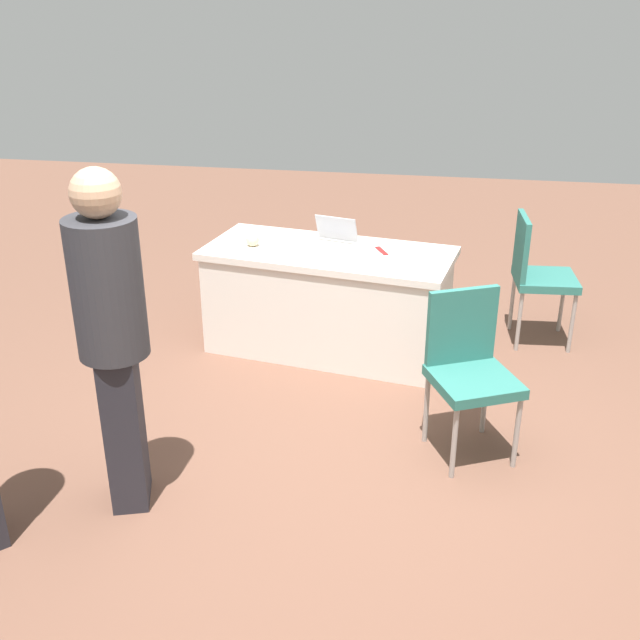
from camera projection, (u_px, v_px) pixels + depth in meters
ground_plane at (343, 466)px, 4.28m from camera, size 14.40×14.40×0.00m
table_foreground at (328, 300)px, 5.51m from camera, size 1.86×1.05×0.77m
chair_tucked_right at (537, 270)px, 5.56m from camera, size 0.47×0.47×0.98m
chair_aisle at (469, 364)px, 4.23m from camera, size 0.59×0.59×0.95m
person_attendee_standing at (112, 328)px, 3.61m from camera, size 0.43×0.43×1.77m
laptop_silver at (331, 242)px, 5.40m from camera, size 0.38×0.36×0.21m
yarn_ball at (253, 240)px, 5.41m from camera, size 0.09×0.09×0.09m
scissors_red at (382, 251)px, 5.32m from camera, size 0.11×0.18×0.01m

